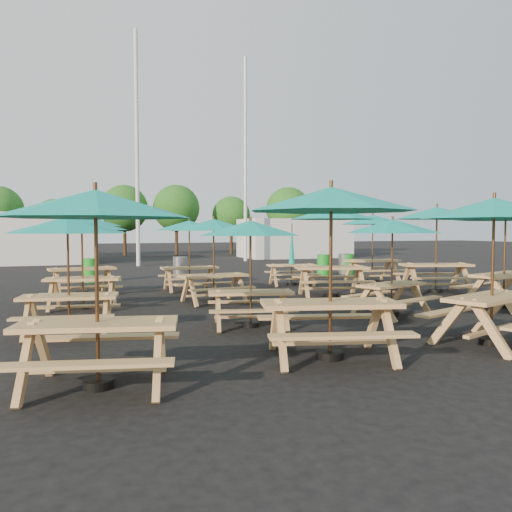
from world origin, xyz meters
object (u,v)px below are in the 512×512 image
object	(u,v)px
waste_bin_2	(324,265)
waste_bin_3	(347,264)
picnic_unit_11	(292,260)
waste_bin_4	(345,264)
picnic_unit_13	(506,218)
picnic_unit_15	(373,223)
picnic_unit_2	(82,228)
picnic_unit_8	(494,216)
waste_bin_0	(91,270)
picnic_unit_7	(189,229)
picnic_unit_1	(68,231)
picnic_unit_3	(81,224)
picnic_unit_10	(332,217)
picnic_unit_14	(437,217)
picnic_unit_0	(96,214)
picnic_unit_9	(392,231)
picnic_unit_4	(331,208)
picnic_unit_6	(214,229)
waste_bin_1	(180,268)
picnic_unit_5	(251,233)

from	to	relation	value
waste_bin_2	waste_bin_3	bearing A→B (deg)	2.60
picnic_unit_11	waste_bin_4	distance (m)	4.98
picnic_unit_13	picnic_unit_15	distance (m)	6.05
picnic_unit_2	picnic_unit_8	distance (m)	8.78
waste_bin_0	waste_bin_4	bearing A→B (deg)	-0.70
picnic_unit_7	picnic_unit_2	bearing A→B (deg)	-140.30
picnic_unit_1	picnic_unit_3	xyz separation A→B (m)	(0.27, 5.76, 0.18)
picnic_unit_1	waste_bin_0	distance (m)	9.42
picnic_unit_1	waste_bin_4	distance (m)	14.22
picnic_unit_10	picnic_unit_14	world-z (taller)	picnic_unit_14
picnic_unit_2	picnic_unit_15	bearing A→B (deg)	26.06
picnic_unit_10	picnic_unit_14	xyz separation A→B (m)	(3.39, -0.18, 0.03)
picnic_unit_0	waste_bin_3	world-z (taller)	picnic_unit_0
picnic_unit_9	picnic_unit_3	bearing A→B (deg)	116.96
picnic_unit_11	picnic_unit_13	distance (m)	6.93
picnic_unit_4	waste_bin_3	distance (m)	14.26
picnic_unit_9	picnic_unit_7	bearing A→B (deg)	98.72
picnic_unit_3	picnic_unit_0	bearing A→B (deg)	-99.27
picnic_unit_6	picnic_unit_10	world-z (taller)	picnic_unit_10
waste_bin_1	waste_bin_4	size ratio (longest dim) A/B	1.00
picnic_unit_0	picnic_unit_15	distance (m)	13.29
picnic_unit_3	waste_bin_1	xyz separation A→B (m)	(3.49, 3.39, -1.60)
picnic_unit_4	picnic_unit_11	size ratio (longest dim) A/B	1.41
picnic_unit_5	waste_bin_4	xyz separation A→B (m)	(7.50, 9.55, -1.37)
picnic_unit_14	picnic_unit_7	bearing A→B (deg)	172.20
picnic_unit_1	picnic_unit_7	world-z (taller)	picnic_unit_7
picnic_unit_14	waste_bin_2	distance (m)	6.59
picnic_unit_3	picnic_unit_10	distance (m)	7.12
waste_bin_4	picnic_unit_7	bearing A→B (deg)	-154.93
picnic_unit_6	picnic_unit_14	bearing A→B (deg)	-8.06
picnic_unit_6	picnic_unit_0	bearing A→B (deg)	-122.29
picnic_unit_5	picnic_unit_10	size ratio (longest dim) A/B	0.80
waste_bin_1	picnic_unit_7	bearing A→B (deg)	-96.28
picnic_unit_0	waste_bin_0	world-z (taller)	picnic_unit_0
picnic_unit_4	picnic_unit_5	xyz separation A→B (m)	(-0.30, 2.64, -0.38)
picnic_unit_8	picnic_unit_10	distance (m)	6.03
picnic_unit_5	waste_bin_4	distance (m)	12.23
picnic_unit_6	waste_bin_2	world-z (taller)	picnic_unit_6
picnic_unit_13	waste_bin_2	distance (m)	9.39
picnic_unit_7	waste_bin_2	size ratio (longest dim) A/B	2.55
picnic_unit_5	picnic_unit_13	world-z (taller)	picnic_unit_13
picnic_unit_8	picnic_unit_9	distance (m)	2.88
picnic_unit_0	waste_bin_2	distance (m)	15.57
picnic_unit_4	waste_bin_3	world-z (taller)	picnic_unit_4
picnic_unit_4	picnic_unit_15	size ratio (longest dim) A/B	1.21
picnic_unit_0	picnic_unit_6	xyz separation A→B (m)	(3.05, 6.25, -0.16)
picnic_unit_14	picnic_unit_3	bearing A→B (deg)	178.85
picnic_unit_10	waste_bin_3	xyz separation A→B (m)	(4.07, 6.19, -1.78)
picnic_unit_7	picnic_unit_13	size ratio (longest dim) A/B	0.73
picnic_unit_5	picnic_unit_9	bearing A→B (deg)	15.70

